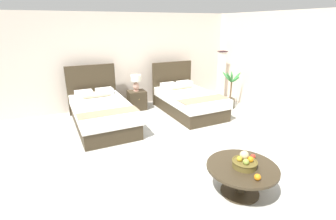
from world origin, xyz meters
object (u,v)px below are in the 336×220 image
Objects in this scene: bed_near_window at (102,113)px; loose_apple at (253,157)px; bed_near_corner at (188,101)px; fruit_bowl at (245,162)px; floor_lamp_corner at (221,76)px; loose_orange at (257,177)px; nightstand at (137,100)px; table_lamp at (136,81)px; potted_palm at (230,96)px; coffee_table at (242,173)px.

loose_apple is at bearing -63.52° from bed_near_window.
bed_near_window reaches higher than bed_near_corner.
fruit_bowl is at bearing -155.59° from loose_apple.
floor_lamp_corner is at bearing 23.33° from bed_near_corner.
nightstand is at bearing 92.53° from loose_orange.
table_lamp reaches higher than loose_apple.
potted_palm is (2.41, -0.96, 0.08)m from nightstand.
bed_near_window is at bearing 109.54° from loose_orange.
bed_near_window is 3.57m from fruit_bowl.
table_lamp is 5.94× the size of loose_apple.
coffee_table is at bearing -86.68° from nightstand.
table_lamp is at bearing 93.48° from fruit_bowl.
nightstand is at bearing 93.50° from fruit_bowl.
bed_near_window reaches higher than fruit_bowl.
loose_apple is at bearing 24.41° from fruit_bowl.
bed_near_corner reaches higher than loose_orange.
table_lamp is 2.65m from floor_lamp_corner.
nightstand is (1.09, 0.77, -0.05)m from bed_near_window.
potted_palm is (2.22, 3.43, -0.13)m from loose_orange.
bed_near_window is 4.38× the size of nightstand.
coffee_table is at bearing 128.35° from fruit_bowl.
loose_apple is (0.27, 0.10, 0.15)m from coffee_table.
bed_near_corner reaches higher than nightstand.
bed_near_window is 3.81m from floor_lamp_corner.
bed_near_window is 1.08× the size of bed_near_corner.
fruit_bowl is 0.32× the size of potted_palm.
potted_palm is (2.41, -0.98, -0.45)m from table_lamp.
bed_near_corner is 28.40× the size of loose_apple.
table_lamp is at bearing 157.96° from potted_palm.
fruit_bowl is at bearing -67.96° from bed_near_window.
potted_palm is (1.91, 3.01, -0.12)m from loose_apple.
bed_near_window is 27.01× the size of loose_orange.
potted_palm is at bearing 55.00° from coffee_table.
loose_apple reaches higher than coffee_table.
nightstand reaches higher than loose_orange.
nightstand is 0.53m from table_lamp.
nightstand reaches higher than coffee_table.
floor_lamp_corner is 0.93m from potted_palm.
floor_lamp_corner reaches higher than nightstand.
table_lamp is (1.09, 0.79, 0.48)m from bed_near_window.
bed_near_window is 3.51m from potted_palm.
nightstand is 4.00m from loose_apple.
bed_near_corner is at bearing 171.80° from potted_palm.
table_lamp is at bearing 93.31° from coffee_table.
floor_lamp_corner is (3.73, 0.63, 0.43)m from bed_near_window.
loose_apple is at bearing -101.90° from bed_near_corner.
loose_orange is at bearing -97.43° from coffee_table.
bed_near_window is at bearing 179.91° from bed_near_corner.
potted_palm is at bearing -21.63° from nightstand.
loose_orange is 4.91m from floor_lamp_corner.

